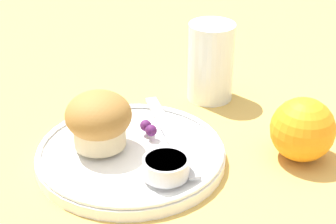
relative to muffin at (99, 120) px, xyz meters
name	(u,v)px	position (x,y,z in m)	size (l,w,h in m)	color
ground_plane	(154,161)	(0.04, 0.05, -0.05)	(3.00, 3.00, 0.00)	tan
plate	(131,154)	(0.03, 0.03, -0.04)	(0.23, 0.23, 0.02)	white
muffin	(99,120)	(0.00, 0.00, 0.00)	(0.08, 0.08, 0.07)	beige
cream_ramekin	(166,166)	(0.10, 0.04, -0.02)	(0.05, 0.05, 0.02)	silver
berry_pair	(148,128)	(0.01, 0.06, -0.03)	(0.03, 0.01, 0.01)	#4C194C
butter_knife	(170,134)	(0.03, 0.08, -0.03)	(0.19, 0.06, 0.00)	#B7B7BC
orange_fruit	(303,129)	(0.12, 0.21, -0.01)	(0.08, 0.08, 0.08)	orange
juice_glass	(211,62)	(-0.07, 0.21, 0.00)	(0.07, 0.07, 0.11)	silver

